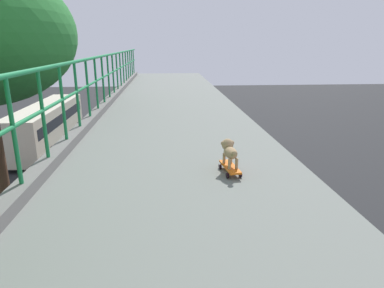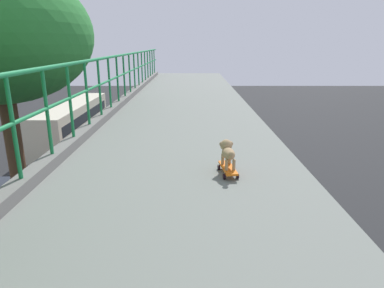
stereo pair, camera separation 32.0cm
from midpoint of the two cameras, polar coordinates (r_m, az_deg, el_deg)
name	(u,v)px [view 2 (the right image)]	position (r m, az deg, el deg)	size (l,w,h in m)	color
overpass_deck	(166,255)	(2.99, -1.17, -18.27)	(3.26, 30.70, 0.44)	slate
car_white_fifth	(35,235)	(14.21, -24.37, -13.89)	(1.80, 4.41, 1.41)	white
car_red_taxi_seventh	(83,178)	(18.72, -17.51, -5.53)	(1.86, 4.34, 1.60)	red
city_bus	(71,121)	(27.39, -19.42, 3.63)	(2.51, 11.39, 3.14)	beige
toy_skateboard	(227,169)	(4.04, 8.12, -4.16)	(0.22, 0.48, 0.09)	orange
small_dog	(226,151)	(4.01, 8.08, -1.20)	(0.19, 0.40, 0.30)	#A3835B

